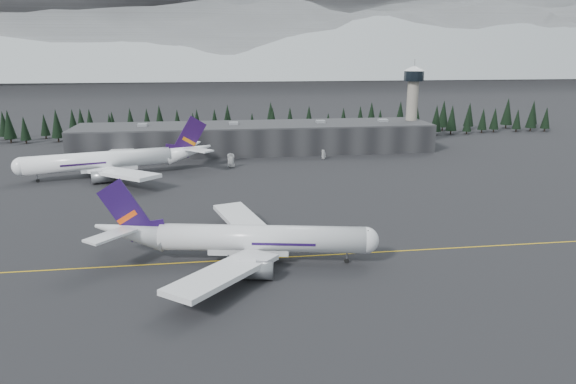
{
  "coord_description": "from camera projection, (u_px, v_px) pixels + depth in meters",
  "views": [
    {
      "loc": [
        -18.05,
        -107.49,
        44.25
      ],
      "look_at": [
        0.0,
        20.0,
        9.0
      ],
      "focal_mm": 32.0,
      "sensor_mm": 36.0,
      "label": 1
    }
  ],
  "objects": [
    {
      "name": "gse_vehicle_b",
      "position": [
        324.0,
        158.0,
        218.75
      ],
      "size": [
        4.43,
        3.36,
        1.41
      ],
      "primitive_type": "imported",
      "rotation": [
        0.0,
        0.0,
        -1.1
      ],
      "color": "silver",
      "rests_on": "ground"
    },
    {
      "name": "terminal",
      "position": [
        256.0,
        138.0,
        234.48
      ],
      "size": [
        160.0,
        30.0,
        12.6
      ],
      "color": "black",
      "rests_on": "ground"
    },
    {
      "name": "mountain_ridge",
      "position": [
        222.0,
        74.0,
        1071.75
      ],
      "size": [
        4400.0,
        900.0,
        420.0
      ],
      "primitive_type": null,
      "color": "white",
      "rests_on": "ground"
    },
    {
      "name": "ground",
      "position": [
        300.0,
        253.0,
        116.77
      ],
      "size": [
        1400.0,
        1400.0,
        0.0
      ],
      "primitive_type": "plane",
      "color": "black",
      "rests_on": "ground"
    },
    {
      "name": "taxiline",
      "position": [
        302.0,
        256.0,
        114.86
      ],
      "size": [
        400.0,
        0.4,
        0.02
      ],
      "primitive_type": "cube",
      "color": "gold",
      "rests_on": "ground"
    },
    {
      "name": "treeline",
      "position": [
        250.0,
        124.0,
        269.5
      ],
      "size": [
        360.0,
        20.0,
        15.0
      ],
      "primitive_type": "cube",
      "color": "black",
      "rests_on": "ground"
    },
    {
      "name": "control_tower",
      "position": [
        413.0,
        97.0,
        242.97
      ],
      "size": [
        10.0,
        10.0,
        37.7
      ],
      "color": "gray",
      "rests_on": "ground"
    },
    {
      "name": "jet_parked",
      "position": [
        117.0,
        160.0,
        188.82
      ],
      "size": [
        69.25,
        62.98,
        20.78
      ],
      "rotation": [
        0.0,
        0.0,
        3.41
      ],
      "color": "white",
      "rests_on": "ground"
    },
    {
      "name": "jet_main",
      "position": [
        237.0,
        239.0,
        111.15
      ],
      "size": [
        61.69,
        56.43,
        18.31
      ],
      "rotation": [
        0.0,
        0.0,
        -0.19
      ],
      "color": "silver",
      "rests_on": "ground"
    },
    {
      "name": "gse_vehicle_a",
      "position": [
        231.0,
        165.0,
        203.1
      ],
      "size": [
        2.78,
        5.74,
        1.57
      ],
      "primitive_type": "imported",
      "rotation": [
        0.0,
        0.0,
        -0.03
      ],
      "color": "silver",
      "rests_on": "ground"
    }
  ]
}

